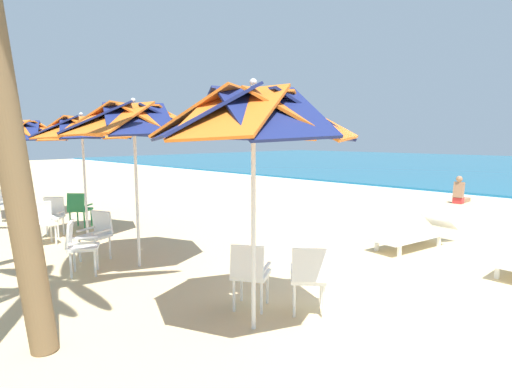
{
  "coord_description": "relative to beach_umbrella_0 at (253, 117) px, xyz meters",
  "views": [
    {
      "loc": [
        2.85,
        -5.68,
        2.18
      ],
      "look_at": [
        -3.26,
        0.43,
        1.0
      ],
      "focal_mm": 29.31,
      "sensor_mm": 36.0,
      "label": 1
    }
  ],
  "objects": [
    {
      "name": "ground_plane",
      "position": [
        0.38,
        2.49,
        -2.39
      ],
      "size": [
        80.0,
        80.0,
        0.0
      ],
      "primitive_type": "plane",
      "color": "#D3B784"
    },
    {
      "name": "beach_umbrella_0",
      "position": [
        0.0,
        0.0,
        0.0
      ],
      "size": [
        2.27,
        2.27,
        2.79
      ],
      "color": "silver",
      "rests_on": "ground"
    },
    {
      "name": "plastic_chair_0",
      "position": [
        0.19,
        0.77,
        -1.89
      ],
      "size": [
        0.63,
        0.63,
        0.87
      ],
      "color": "white",
      "rests_on": "ground"
    },
    {
      "name": "plastic_chair_1",
      "position": [
        -0.42,
        0.35,
        -1.89
      ],
      "size": [
        0.61,
        0.62,
        0.87
      ],
      "color": "white",
      "rests_on": "ground"
    },
    {
      "name": "beach_umbrella_1",
      "position": [
        -3.04,
        0.27,
        0.04
      ],
      "size": [
        2.45,
        2.45,
        2.81
      ],
      "color": "silver",
      "rests_on": "ground"
    },
    {
      "name": "plastic_chair_2",
      "position": [
        -3.91,
        -0.05,
        -1.89
      ],
      "size": [
        0.57,
        0.59,
        0.87
      ],
      "color": "white",
      "rests_on": "ground"
    },
    {
      "name": "plastic_chair_3",
      "position": [
        -3.32,
        -0.62,
        -1.89
      ],
      "size": [
        0.6,
        0.62,
        0.87
      ],
      "color": "white",
      "rests_on": "ground"
    },
    {
      "name": "beach_umbrella_2",
      "position": [
        -5.82,
        0.57,
        -0.04
      ],
      "size": [
        2.15,
        2.15,
        2.7
      ],
      "color": "silver",
      "rests_on": "ground"
    },
    {
      "name": "plastic_chair_4",
      "position": [
        -6.33,
        0.03,
        -1.89
      ],
      "size": [
        0.63,
        0.63,
        0.87
      ],
      "color": "white",
      "rests_on": "ground"
    },
    {
      "name": "plastic_chair_5",
      "position": [
        -6.77,
        0.79,
        -1.89
      ],
      "size": [
        0.63,
        0.63,
        0.87
      ],
      "color": "#2D8C4C",
      "rests_on": "ground"
    },
    {
      "name": "plastic_chair_6",
      "position": [
        -5.76,
        -0.36,
        -1.89
      ],
      "size": [
        0.5,
        0.48,
        0.87
      ],
      "color": "white",
      "rests_on": "ground"
    },
    {
      "name": "beach_umbrella_3",
      "position": [
        -9.18,
        0.33,
        -0.06
      ],
      "size": [
        2.46,
        2.46,
        2.71
      ],
      "color": "silver",
      "rests_on": "ground"
    },
    {
      "name": "plastic_chair_7",
      "position": [
        -8.83,
        -0.17,
        -1.89
      ],
      "size": [
        0.58,
        0.55,
        0.87
      ],
      "color": "white",
      "rests_on": "ground"
    },
    {
      "name": "sun_lounger_1",
      "position": [
        -0.28,
        4.81,
        -2.11
      ],
      "size": [
        0.98,
        2.22,
        0.62
      ],
      "color": "white",
      "rests_on": "ground"
    },
    {
      "name": "beachgoer_seated",
      "position": [
        -1.68,
        11.3,
        -2.1
      ],
      "size": [
        0.3,
        0.93,
        0.92
      ],
      "color": "red",
      "rests_on": "ground"
    }
  ]
}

